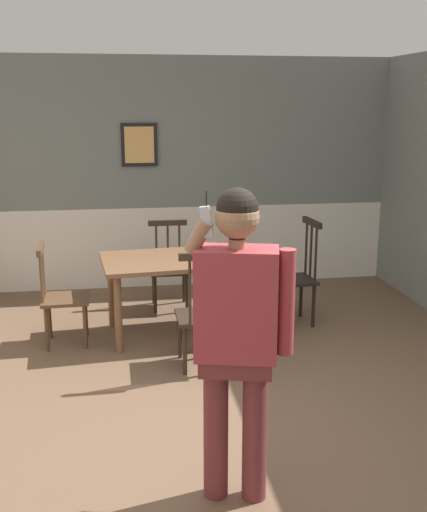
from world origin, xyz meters
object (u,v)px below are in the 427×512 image
dining_table (184,267)px  chair_opposite_corner (61,297)px  chair_near_window (169,267)px  person_figure (237,324)px  chair_at_table_head (203,313)px  chair_by_doorway (296,276)px

dining_table → chair_opposite_corner: 1.18m
dining_table → chair_near_window: bearing=94.9°
dining_table → person_figure: (0.01, -2.65, 0.38)m
chair_near_window → chair_at_table_head: size_ratio=0.90×
chair_near_window → chair_by_doorway: bearing=150.1°
chair_by_doorway → chair_at_table_head: bearing=125.6°
dining_table → chair_opposite_corner: chair_opposite_corner is taller
person_figure → dining_table: bearing=-75.8°
chair_opposite_corner → person_figure: bearing=23.0°
chair_at_table_head → dining_table: bearing=94.3°
dining_table → chair_near_window: (-0.07, 0.83, -0.21)m
chair_opposite_corner → chair_near_window: bearing=129.3°
chair_by_doorway → chair_opposite_corner: (-2.31, -0.21, -0.04)m
chair_near_window → chair_by_doorway: chair_by_doorway is taller
person_figure → chair_near_window: bearing=-74.6°
dining_table → chair_near_window: size_ratio=1.71×
dining_table → chair_at_table_head: (0.07, -0.83, -0.19)m
chair_near_window → chair_opposite_corner: size_ratio=1.00×
chair_near_window → chair_at_table_head: 1.67m
chair_at_table_head → person_figure: (-0.07, -1.81, 0.57)m
dining_table → chair_near_window: 0.86m
chair_opposite_corner → person_figure: (1.16, -2.54, 0.59)m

